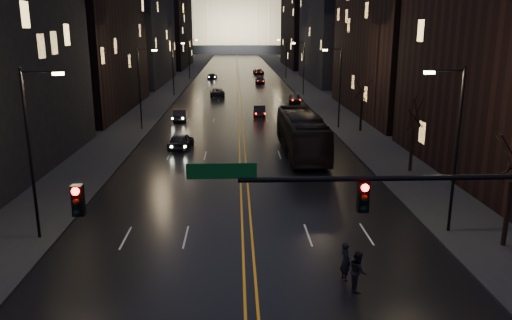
{
  "coord_description": "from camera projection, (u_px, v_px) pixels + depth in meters",
  "views": [
    {
      "loc": [
        -0.54,
        -14.97,
        10.73
      ],
      "look_at": [
        0.62,
        13.62,
        3.3
      ],
      "focal_mm": 35.0,
      "sensor_mm": 36.0,
      "label": 1
    }
  ],
  "objects": [
    {
      "name": "oncoming_car_c",
      "position": [
        217.0,
        92.0,
        83.48
      ],
      "size": [
        2.67,
        5.24,
        1.42
      ],
      "primitive_type": "imported",
      "rotation": [
        0.0,
        0.0,
        3.2
      ],
      "color": "black",
      "rests_on": "ground"
    },
    {
      "name": "receding_car_b",
      "position": [
        295.0,
        98.0,
        76.16
      ],
      "size": [
        2.25,
        4.73,
        1.56
      ],
      "primitive_type": "imported",
      "rotation": [
        0.0,
        0.0,
        -0.09
      ],
      "color": "black",
      "rests_on": "ground"
    },
    {
      "name": "tree_right_far",
      "position": [
        362.0,
        91.0,
        53.31
      ],
      "size": [
        2.4,
        2.4,
        6.65
      ],
      "color": "black",
      "rests_on": "ground"
    },
    {
      "name": "building_left_dist",
      "position": [
        167.0,
        26.0,
        148.75
      ],
      "size": [
        12.0,
        40.0,
        24.0
      ],
      "primitive_type": "cube",
      "color": "black",
      "rests_on": "ground"
    },
    {
      "name": "streetlamp_right_far",
      "position": [
        303.0,
        65.0,
        84.04
      ],
      "size": [
        2.13,
        0.25,
        9.0
      ],
      "color": "black",
      "rests_on": "ground"
    },
    {
      "name": "building_right_mid",
      "position": [
        338.0,
        19.0,
        103.72
      ],
      "size": [
        12.0,
        34.0,
        26.0
      ],
      "primitive_type": "cube",
      "color": "black",
      "rests_on": "ground"
    },
    {
      "name": "streetlamp_left_mid",
      "position": [
        141.0,
        84.0,
        54.17
      ],
      "size": [
        2.13,
        0.25,
        9.0
      ],
      "color": "black",
      "rests_on": "ground"
    },
    {
      "name": "receding_car_d",
      "position": [
        259.0,
        72.0,
        125.53
      ],
      "size": [
        2.71,
        5.3,
        1.43
      ],
      "primitive_type": "imported",
      "rotation": [
        0.0,
        0.0,
        0.06
      ],
      "color": "black",
      "rests_on": "ground"
    },
    {
      "name": "sidewalk_right",
      "position": [
        286.0,
        69.0,
        143.44
      ],
      "size": [
        8.0,
        320.0,
        0.16
      ],
      "primitive_type": "cube",
      "color": "black",
      "rests_on": "ground"
    },
    {
      "name": "streetlamp_left_dist",
      "position": [
        190.0,
        57.0,
        112.2
      ],
      "size": [
        2.13,
        0.25,
        9.0
      ],
      "color": "black",
      "rests_on": "ground"
    },
    {
      "name": "road",
      "position": [
        237.0,
        69.0,
        142.91
      ],
      "size": [
        20.0,
        320.0,
        0.02
      ],
      "primitive_type": "cube",
      "color": "black",
      "rests_on": "ground"
    },
    {
      "name": "tree_right_mid",
      "position": [
        414.0,
        115.0,
        37.84
      ],
      "size": [
        2.4,
        2.4,
        6.65
      ],
      "color": "black",
      "rests_on": "ground"
    },
    {
      "name": "sidewalk_left",
      "position": [
        188.0,
        69.0,
        142.35
      ],
      "size": [
        8.0,
        320.0,
        0.16
      ],
      "primitive_type": "cube",
      "color": "black",
      "rests_on": "ground"
    },
    {
      "name": "oncoming_car_b",
      "position": [
        180.0,
        115.0,
        60.83
      ],
      "size": [
        1.96,
        4.51,
        1.44
      ],
      "primitive_type": "imported",
      "rotation": [
        0.0,
        0.0,
        3.24
      ],
      "color": "black",
      "rests_on": "ground"
    },
    {
      "name": "pedestrian_a",
      "position": [
        345.0,
        261.0,
        21.97
      ],
      "size": [
        0.6,
        0.75,
        1.77
      ],
      "primitive_type": "imported",
      "rotation": [
        0.0,
        0.0,
        1.88
      ],
      "color": "black",
      "rests_on": "ground"
    },
    {
      "name": "receding_car_c",
      "position": [
        260.0,
        80.0,
        103.83
      ],
      "size": [
        2.24,
        5.02,
        1.43
      ],
      "primitive_type": "imported",
      "rotation": [
        0.0,
        0.0,
        -0.05
      ],
      "color": "black",
      "rests_on": "ground"
    },
    {
      "name": "building_left_far",
      "position": [
        136.0,
        34.0,
        102.83
      ],
      "size": [
        12.0,
        34.0,
        20.0
      ],
      "primitive_type": "cube",
      "color": "black",
      "rests_on": "ground"
    },
    {
      "name": "receding_car_a",
      "position": [
        260.0,
        111.0,
        64.02
      ],
      "size": [
        1.77,
        4.36,
        1.41
      ],
      "primitive_type": "imported",
      "rotation": [
        0.0,
        0.0,
        -0.07
      ],
      "color": "black",
      "rests_on": "ground"
    },
    {
      "name": "traffic_signal",
      "position": [
        436.0,
        210.0,
        16.14
      ],
      "size": [
        17.29,
        0.45,
        7.0
      ],
      "color": "black",
      "rests_on": "ground"
    },
    {
      "name": "streetlamp_left_far",
      "position": [
        174.0,
        66.0,
        83.19
      ],
      "size": [
        2.13,
        0.25,
        9.0
      ],
      "color": "black",
      "rests_on": "ground"
    },
    {
      "name": "streetlamp_right_dist",
      "position": [
        285.0,
        56.0,
        113.05
      ],
      "size": [
        2.13,
        0.25,
        9.0
      ],
      "color": "black",
      "rests_on": "ground"
    },
    {
      "name": "pedestrian_b",
      "position": [
        358.0,
        271.0,
        21.07
      ],
      "size": [
        0.52,
        0.89,
        1.78
      ],
      "primitive_type": "imported",
      "rotation": [
        0.0,
        0.0,
        1.51
      ],
      "color": "black",
      "rests_on": "ground"
    },
    {
      "name": "streetlamp_right_mid",
      "position": [
        338.0,
        84.0,
        55.02
      ],
      "size": [
        2.13,
        0.25,
        9.0
      ],
      "color": "black",
      "rests_on": "ground"
    },
    {
      "name": "building_right_dist",
      "position": [
        306.0,
        30.0,
        150.64
      ],
      "size": [
        12.0,
        40.0,
        22.0
      ],
      "primitive_type": "cube",
      "color": "black",
      "rests_on": "ground"
    },
    {
      "name": "oncoming_car_d",
      "position": [
        212.0,
        76.0,
        113.45
      ],
      "size": [
        2.25,
        4.78,
        1.35
      ],
      "primitive_type": "imported",
      "rotation": [
        0.0,
        0.0,
        3.06
      ],
      "color": "black",
      "rests_on": "ground"
    },
    {
      "name": "streetlamp_left_near",
      "position": [
        33.0,
        146.0,
        25.16
      ],
      "size": [
        2.13,
        0.25,
        9.0
      ],
      "color": "black",
      "rests_on": "ground"
    },
    {
      "name": "bus",
      "position": [
        301.0,
        134.0,
        44.32
      ],
      "size": [
        3.31,
        13.34,
        3.7
      ],
      "primitive_type": "imported",
      "rotation": [
        0.0,
        0.0,
        0.02
      ],
      "color": "black",
      "rests_on": "ground"
    },
    {
      "name": "streetlamp_right_near",
      "position": [
        454.0,
        142.0,
        26.01
      ],
      "size": [
        2.13,
        0.25,
        9.0
      ],
      "color": "black",
      "rests_on": "ground"
    },
    {
      "name": "building_left_mid",
      "position": [
        78.0,
        5.0,
        65.07
      ],
      "size": [
        12.0,
        30.0,
        28.0
      ],
      "primitive_type": "cube",
      "color": "black",
      "rests_on": "ground"
    },
    {
      "name": "capitol",
      "position": [
        236.0,
        18.0,
        254.65
      ],
      "size": [
        90.0,
        50.0,
        58.5
      ],
      "color": "black",
      "rests_on": "ground"
    },
    {
      "name": "oncoming_car_a",
      "position": [
        181.0,
        141.0,
        46.57
      ],
      "size": [
        2.39,
        4.69,
        1.53
      ],
      "primitive_type": "imported",
      "rotation": [
        0.0,
        0.0,
        3.01
      ],
      "color": "black",
      "rests_on": "ground"
    },
    {
      "name": "center_line",
      "position": [
        237.0,
        69.0,
        142.91
      ],
      "size": [
        0.62,
        320.0,
        0.01
      ],
      "primitive_type": "cube",
      "color": "orange",
      "rests_on": "road"
    }
  ]
}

